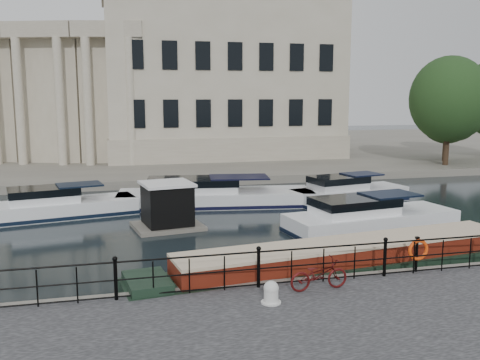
% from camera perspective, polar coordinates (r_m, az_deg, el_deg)
% --- Properties ---
extents(ground_plane, '(160.00, 160.00, 0.00)m').
position_cam_1_polar(ground_plane, '(17.96, -0.02, -10.55)').
color(ground_plane, black).
rests_on(ground_plane, ground).
extents(far_bank, '(120.00, 42.00, 0.55)m').
position_cam_1_polar(far_bank, '(55.86, -9.65, 3.06)').
color(far_bank, '#6B665B').
rests_on(far_bank, ground_plane).
extents(railing, '(24.14, 0.14, 1.22)m').
position_cam_1_polar(railing, '(15.51, 1.99, -9.09)').
color(railing, black).
rests_on(railing, near_quay).
extents(civic_building, '(53.55, 31.84, 16.85)m').
position_cam_1_polar(civic_building, '(51.22, -10.61, 10.08)').
color(civic_building, '#ADA38C').
rests_on(civic_building, far_bank).
extents(bicycle, '(1.76, 0.70, 0.91)m').
position_cam_1_polar(bicycle, '(15.53, 8.41, -9.93)').
color(bicycle, '#470C0C').
rests_on(bicycle, near_quay).
extents(mooring_bollard, '(0.54, 0.54, 0.61)m').
position_cam_1_polar(mooring_bollard, '(14.53, 3.34, -11.90)').
color(mooring_bollard, silver).
rests_on(mooring_bollard, near_quay).
extents(life_ring_post, '(0.69, 0.19, 1.12)m').
position_cam_1_polar(life_ring_post, '(17.64, 18.45, -7.13)').
color(life_ring_post, black).
rests_on(life_ring_post, near_quay).
extents(narrowboat, '(15.16, 3.89, 1.55)m').
position_cam_1_polar(narrowboat, '(18.54, 11.52, -8.91)').
color(narrowboat, black).
rests_on(narrowboat, ground_plane).
extents(harbour_hut, '(3.37, 2.95, 2.19)m').
position_cam_1_polar(harbour_hut, '(24.58, -7.77, -2.92)').
color(harbour_hut, '#6B665B').
rests_on(harbour_hut, ground_plane).
extents(cabin_cruisers, '(22.86, 10.92, 1.99)m').
position_cam_1_polar(cabin_cruisers, '(27.74, 0.26, -2.69)').
color(cabin_cruisers, white).
rests_on(cabin_cruisers, ground_plane).
extents(trees, '(12.62, 8.76, 8.57)m').
position_cam_1_polar(trees, '(47.85, 23.49, 7.48)').
color(trees, black).
rests_on(trees, far_bank).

